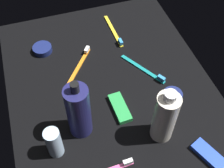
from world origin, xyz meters
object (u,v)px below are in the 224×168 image
(lotion_bottle, at_px, (79,111))
(snack_bar_green, at_px, (120,108))
(toothbrush_teal, at_px, (145,70))
(toothbrush_orange, at_px, (80,64))
(bodywash_bottle, at_px, (165,117))
(toothbrush_yellow, at_px, (114,32))
(snack_bar_blue, at_px, (210,156))
(deodorant_stick, at_px, (54,143))
(cream_tin_right, at_px, (172,96))
(cream_tin_left, at_px, (42,49))

(lotion_bottle, relative_size, snack_bar_green, 1.99)
(toothbrush_teal, xyz_separation_m, toothbrush_orange, (-0.09, -0.20, 0.00))
(toothbrush_teal, bearing_deg, snack_bar_green, -47.91)
(bodywash_bottle, xyz_separation_m, toothbrush_yellow, (-0.44, 0.01, -0.08))
(toothbrush_orange, distance_m, snack_bar_blue, 0.50)
(lotion_bottle, xyz_separation_m, deodorant_stick, (0.05, -0.08, -0.04))
(toothbrush_teal, distance_m, toothbrush_orange, 0.22)
(lotion_bottle, bearing_deg, toothbrush_teal, 119.68)
(snack_bar_green, bearing_deg, toothbrush_teal, 129.37)
(bodywash_bottle, xyz_separation_m, snack_bar_blue, (0.11, 0.10, -0.08))
(toothbrush_teal, distance_m, snack_bar_blue, 0.34)
(toothbrush_orange, height_order, snack_bar_green, toothbrush_orange)
(deodorant_stick, height_order, snack_bar_blue, deodorant_stick)
(deodorant_stick, bearing_deg, lotion_bottle, 120.59)
(lotion_bottle, distance_m, toothbrush_orange, 0.26)
(lotion_bottle, distance_m, toothbrush_teal, 0.31)
(snack_bar_green, xyz_separation_m, cream_tin_right, (0.01, 0.17, 0.00))
(deodorant_stick, xyz_separation_m, toothbrush_orange, (-0.29, 0.14, -0.04))
(toothbrush_teal, relative_size, snack_bar_blue, 1.55)
(lotion_bottle, distance_m, cream_tin_left, 0.36)
(toothbrush_orange, height_order, cream_tin_right, same)
(bodywash_bottle, bearing_deg, snack_bar_blue, 42.00)
(toothbrush_orange, xyz_separation_m, cream_tin_left, (-0.10, -0.11, 0.00))
(snack_bar_green, bearing_deg, deodorant_stick, -72.39)
(deodorant_stick, bearing_deg, toothbrush_yellow, 143.59)
(deodorant_stick, xyz_separation_m, toothbrush_teal, (-0.19, 0.34, -0.04))
(cream_tin_right, bearing_deg, deodorant_stick, -79.83)
(cream_tin_left, bearing_deg, bodywash_bottle, 31.74)
(lotion_bottle, xyz_separation_m, snack_bar_blue, (0.19, 0.31, -0.08))
(toothbrush_teal, xyz_separation_m, cream_tin_right, (0.13, 0.04, 0.00))
(snack_bar_blue, bearing_deg, toothbrush_yellow, 167.10)
(lotion_bottle, height_order, snack_bar_blue, lotion_bottle)
(lotion_bottle, xyz_separation_m, cream_tin_right, (-0.02, 0.29, -0.08))
(snack_bar_green, bearing_deg, cream_tin_right, 84.04)
(bodywash_bottle, distance_m, toothbrush_teal, 0.25)
(toothbrush_yellow, height_order, cream_tin_left, same)
(toothbrush_orange, xyz_separation_m, snack_bar_green, (0.21, 0.07, 0.00))
(snack_bar_blue, distance_m, cream_tin_right, 0.21)
(toothbrush_yellow, bearing_deg, bodywash_bottle, -0.69)
(bodywash_bottle, bearing_deg, cream_tin_right, 140.97)
(cream_tin_right, bearing_deg, toothbrush_yellow, -166.78)
(toothbrush_teal, height_order, toothbrush_yellow, same)
(snack_bar_blue, bearing_deg, cream_tin_right, 160.95)
(cream_tin_right, bearing_deg, toothbrush_orange, -132.42)
(toothbrush_yellow, bearing_deg, toothbrush_teal, 10.89)
(toothbrush_teal, bearing_deg, snack_bar_blue, 8.57)
(snack_bar_blue, relative_size, cream_tin_left, 1.58)
(toothbrush_teal, relative_size, toothbrush_yellow, 0.89)
(bodywash_bottle, bearing_deg, lotion_bottle, -111.80)
(bodywash_bottle, bearing_deg, toothbrush_orange, -154.21)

